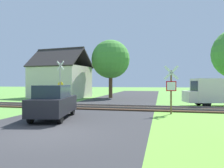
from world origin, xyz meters
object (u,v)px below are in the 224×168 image
Objects in this scene: mail_truck at (218,91)px; parked_car at (54,102)px; house at (60,81)px; tree_center at (111,59)px; crossing_sign_far at (60,80)px; stop_sign_near at (171,87)px.

parked_car is at bearing 117.11° from mail_truck.
tree_center is at bearing 16.36° from house.
parked_car is at bearing -49.76° from crossing_sign_far.
parked_car is at bearing 22.45° from stop_sign_near.
house is 1.03× the size of tree_center.
house is at bearing -46.50° from stop_sign_near.
parked_car is at bearing -87.91° from tree_center.
stop_sign_near is at bearing -9.86° from crossing_sign_far.
crossing_sign_far is 13.48m from mail_truck.
tree_center is (2.84, 8.11, 2.70)m from crossing_sign_far.
stop_sign_near is 6.60m from mail_truck.
stop_sign_near is 0.70× the size of parked_car.
house is at bearing -171.34° from tree_center.
stop_sign_near is at bearing 15.71° from parked_car.
mail_truck is at bearing 29.15° from parked_car.
mail_truck is (16.90, -6.57, -0.91)m from house.
stop_sign_near is at bearing -62.43° from tree_center.
stop_sign_near is 17.65m from house.
tree_center reaches higher than mail_truck.
stop_sign_near is 14.85m from tree_center.
tree_center is at bearing 81.27° from parked_car.
stop_sign_near is 0.40× the size of house.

